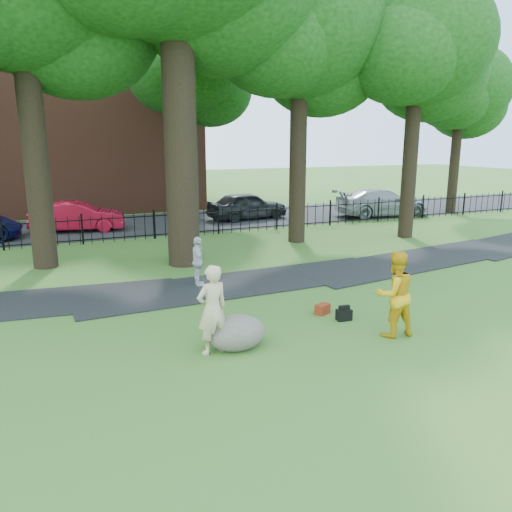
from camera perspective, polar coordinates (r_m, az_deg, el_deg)
name	(u,v)px	position (r m, az deg, el deg)	size (l,w,h in m)	color
ground	(266,333)	(11.48, 1.21, -8.79)	(120.00, 120.00, 0.00)	#366724
footpath	(244,284)	(15.25, -1.43, -3.18)	(36.00, 2.60, 0.03)	black
street	(138,225)	(26.42, -13.32, 3.49)	(80.00, 7.00, 0.02)	black
iron_fence	(154,225)	(22.44, -11.58, 3.45)	(44.00, 0.04, 1.20)	black
brick_building	(41,110)	(33.73, -23.34, 15.07)	(18.00, 8.00, 12.00)	brown
tree_row	(181,25)	(19.14, -8.60, 24.69)	(26.82, 7.96, 12.42)	black
woman	(212,310)	(10.19, -5.02, -6.13)	(0.68, 0.45, 1.87)	#D0B78F
man	(394,294)	(11.45, 15.53, -4.22)	(0.94, 0.73, 1.93)	gold
pedestrian	(198,262)	(14.89, -6.65, -0.66)	(0.88, 0.37, 1.51)	silver
boulder	(236,330)	(10.62, -2.32, -8.47)	(1.29, 0.97, 0.76)	#6A6859
backpack	(344,315)	(12.40, 10.02, -6.64)	(0.36, 0.22, 0.27)	black
red_bag	(323,309)	(12.74, 7.61, -6.03)	(0.37, 0.23, 0.26)	maroon
red_sedan	(78,217)	(25.27, -19.72, 4.27)	(1.50, 4.30, 1.42)	#B40D28
grey_car	(247,206)	(27.44, -1.00, 5.78)	(1.78, 4.43, 1.51)	black
silver_car	(381,203)	(29.40, 14.14, 5.93)	(2.18, 5.36, 1.56)	#95989D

